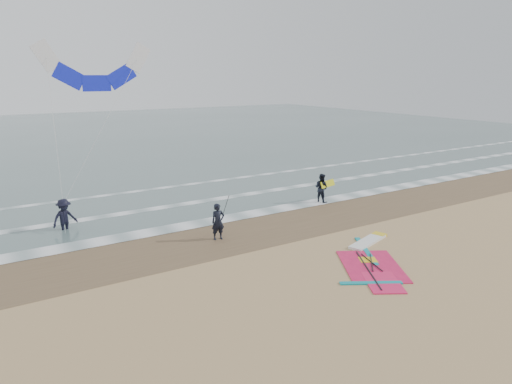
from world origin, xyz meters
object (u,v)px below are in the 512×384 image
windsurf_rig (372,259)px  person_standing (218,222)px  person_wading (64,211)px  person_walking (321,188)px  surf_kite (95,70)px

windsurf_rig → person_standing: 7.05m
windsurf_rig → person_standing: person_standing is taller
person_wading → windsurf_rig: bearing=-65.8°
person_standing → person_walking: 8.59m
person_wading → surf_kite: surf_kite is taller
person_standing → person_wading: 7.75m
windsurf_rig → person_walking: (3.91, 8.01, 0.84)m
person_standing → surf_kite: surf_kite is taller
person_walking → windsurf_rig: bearing=135.7°
person_standing → person_walking: size_ratio=0.98×
windsurf_rig → person_walking: bearing=64.0°
person_walking → person_wading: person_wading is taller
person_walking → person_wading: size_ratio=0.90×
windsurf_rig → surf_kite: surf_kite is taller
person_standing → person_wading: (-5.82, 5.12, 0.11)m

